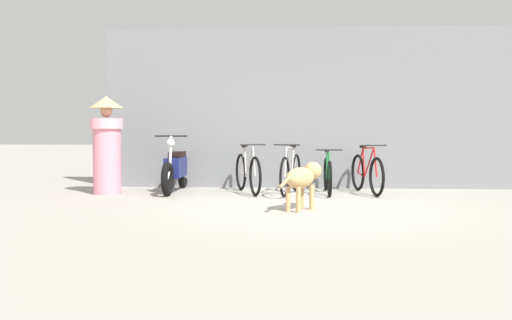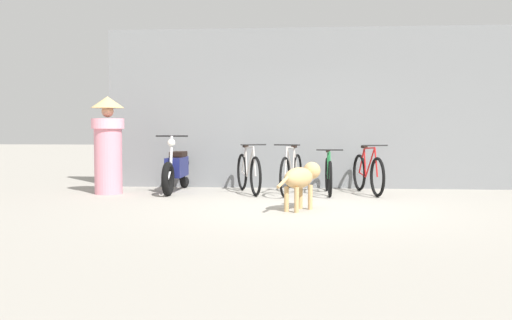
# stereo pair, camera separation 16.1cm
# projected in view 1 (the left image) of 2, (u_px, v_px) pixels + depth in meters

# --- Properties ---
(ground_plane) EXTENTS (60.00, 60.00, 0.00)m
(ground_plane) POSITION_uv_depth(u_px,v_px,m) (309.00, 208.00, 8.88)
(ground_plane) COLOR #9E998E
(shop_wall_back) EXTENTS (7.94, 0.20, 3.12)m
(shop_wall_back) POSITION_uv_depth(u_px,v_px,m) (307.00, 108.00, 11.75)
(shop_wall_back) COLOR slate
(shop_wall_back) RESTS_ON ground
(bicycle_0) EXTENTS (0.65, 1.63, 0.90)m
(bicycle_0) POSITION_uv_depth(u_px,v_px,m) (248.00, 173.00, 10.85)
(bicycle_0) COLOR black
(bicycle_0) RESTS_ON ground
(bicycle_1) EXTENTS (0.48, 1.68, 0.90)m
(bicycle_1) POSITION_uv_depth(u_px,v_px,m) (291.00, 173.00, 10.67)
(bicycle_1) COLOR black
(bicycle_1) RESTS_ON ground
(bicycle_2) EXTENTS (0.46, 1.66, 0.82)m
(bicycle_2) POSITION_uv_depth(u_px,v_px,m) (328.00, 175.00, 10.73)
(bicycle_2) COLOR black
(bicycle_2) RESTS_ON ground
(bicycle_3) EXTENTS (0.51, 1.67, 0.89)m
(bicycle_3) POSITION_uv_depth(u_px,v_px,m) (367.00, 173.00, 10.77)
(bicycle_3) COLOR black
(bicycle_3) RESTS_ON ground
(motorcycle) EXTENTS (0.58, 1.99, 1.05)m
(motorcycle) POSITION_uv_depth(u_px,v_px,m) (176.00, 170.00, 11.03)
(motorcycle) COLOR black
(motorcycle) RESTS_ON ground
(stray_dog) EXTENTS (0.67, 1.00, 0.68)m
(stray_dog) POSITION_uv_depth(u_px,v_px,m) (303.00, 178.00, 8.64)
(stray_dog) COLOR tan
(stray_dog) RESTS_ON ground
(person_in_robes) EXTENTS (0.84, 0.84, 1.74)m
(person_in_robes) POSITION_uv_depth(u_px,v_px,m) (107.00, 143.00, 10.65)
(person_in_robes) COLOR pink
(person_in_robes) RESTS_ON ground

